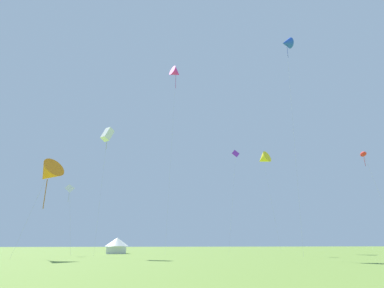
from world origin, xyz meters
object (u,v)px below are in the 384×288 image
kite_blue_delta (287,43)px  kite_white_diamond (70,190)px  kite_red_parafoil (363,154)px  kite_magenta_delta (176,73)px  kite_yellow_delta (263,159)px  kite_orange_delta (48,173)px  festival_tent_left (117,245)px  kite_white_box (107,135)px  kite_purple_diamond (236,156)px

kite_blue_delta → kite_white_diamond: size_ratio=3.04×
kite_red_parafoil → kite_magenta_delta: (-23.77, 20.15, 22.19)m
kite_yellow_delta → kite_white_diamond: bearing=-168.9°
kite_blue_delta → kite_yellow_delta: 27.04m
kite_orange_delta → festival_tent_left: (8.92, 17.24, -9.13)m
kite_yellow_delta → kite_white_box: bearing=-159.4°
kite_magenta_delta → kite_purple_diamond: 21.62m
kite_white_box → kite_blue_delta: (28.89, -10.15, 14.79)m
kite_yellow_delta → kite_magenta_delta: 27.36m
kite_yellow_delta → kite_orange_delta: bearing=-153.5°
kite_red_parafoil → kite_orange_delta: kite_red_parafoil is taller
kite_white_diamond → kite_purple_diamond: (29.26, -2.17, 6.92)m
kite_white_box → kite_blue_delta: kite_blue_delta is taller
kite_white_diamond → kite_yellow_delta: kite_yellow_delta is taller
kite_white_diamond → kite_magenta_delta: bearing=1.6°
kite_blue_delta → kite_yellow_delta: size_ratio=1.62×
kite_purple_diamond → festival_tent_left: kite_purple_diamond is taller
kite_red_parafoil → festival_tent_left: bearing=143.5°
kite_orange_delta → kite_purple_diamond: size_ratio=0.67×
kite_orange_delta → kite_purple_diamond: 32.20m
kite_orange_delta → festival_tent_left: kite_orange_delta is taller
kite_orange_delta → kite_white_diamond: 12.17m
kite_white_diamond → festival_tent_left: bearing=31.4°
kite_white_diamond → kite_red_parafoil: bearing=-25.2°
kite_yellow_delta → kite_purple_diamond: size_ratio=1.16×
kite_blue_delta → kite_magenta_delta: size_ratio=0.95×
kite_magenta_delta → kite_blue_delta: bearing=-42.8°
kite_blue_delta → festival_tent_left: (-26.44, 20.11, -32.47)m
kite_blue_delta → kite_white_diamond: bearing=156.6°
kite_orange_delta → festival_tent_left: size_ratio=2.97×
kite_orange_delta → kite_magenta_delta: kite_magenta_delta is taller
kite_white_diamond → kite_yellow_delta: 41.09m
kite_blue_delta → kite_magenta_delta: kite_magenta_delta is taller
kite_yellow_delta → kite_purple_diamond: 14.25m
kite_white_box → kite_blue_delta: size_ratio=0.58×
kite_white_box → kite_red_parafoil: 39.22m
kite_white_box → kite_red_parafoil: bearing=-22.4°
kite_purple_diamond → kite_red_parafoil: bearing=-54.4°
kite_white_box → kite_white_diamond: size_ratio=1.77×
kite_red_parafoil → kite_blue_delta: bearing=146.6°
kite_blue_delta → kite_white_diamond: (-34.76, 15.02, -23.51)m
kite_white_box → kite_orange_delta: size_ratio=1.62×
kite_orange_delta → festival_tent_left: 21.45m
kite_magenta_delta → kite_purple_diamond: bearing=-13.4°
kite_orange_delta → kite_purple_diamond: bearing=18.5°
kite_purple_diamond → festival_tent_left: 27.26m
kite_purple_diamond → kite_blue_delta: bearing=-66.8°
kite_orange_delta → kite_magenta_delta: 33.62m
kite_white_box → festival_tent_left: size_ratio=4.81×
kite_blue_delta → kite_purple_diamond: size_ratio=1.87×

